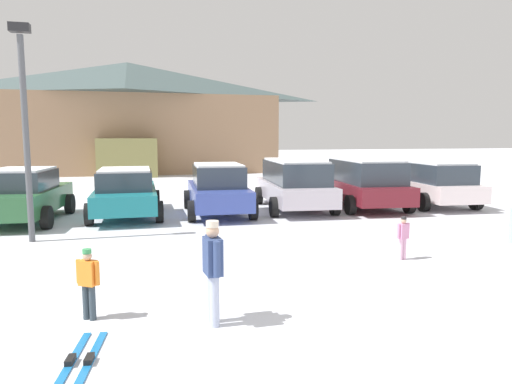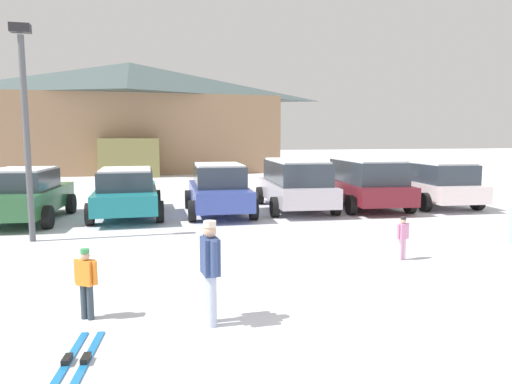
{
  "view_description": "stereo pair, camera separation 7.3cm",
  "coord_description": "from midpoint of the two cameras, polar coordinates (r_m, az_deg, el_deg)",
  "views": [
    {
      "loc": [
        -2.43,
        -3.64,
        2.49
      ],
      "look_at": [
        0.31,
        7.36,
        1.12
      ],
      "focal_mm": 32.0,
      "sensor_mm": 36.0,
      "label": 1
    },
    {
      "loc": [
        -2.36,
        -3.65,
        2.49
      ],
      "look_at": [
        0.31,
        7.36,
        1.12
      ],
      "focal_mm": 32.0,
      "sensor_mm": 36.0,
      "label": 2
    }
  ],
  "objects": [
    {
      "name": "ski_lodge",
      "position": [
        34.72,
        -15.31,
        9.08
      ],
      "size": [
        20.72,
        10.95,
        7.79
      ],
      "color": "#987556",
      "rests_on": "ground"
    },
    {
      "name": "parked_green_coupe",
      "position": [
        15.01,
        -26.8,
        -0.28
      ],
      "size": [
        2.4,
        4.27,
        1.59
      ],
      "color": "#2F663A",
      "rests_on": "ground"
    },
    {
      "name": "parked_teal_hatchback",
      "position": [
        14.91,
        -15.74,
        0.05
      ],
      "size": [
        2.17,
        4.56,
        1.52
      ],
      "color": "teal",
      "rests_on": "ground"
    },
    {
      "name": "parked_blue_hatchback",
      "position": [
        14.77,
        -4.56,
        0.41
      ],
      "size": [
        2.22,
        4.32,
        1.64
      ],
      "color": "#374AA2",
      "rests_on": "ground"
    },
    {
      "name": "parked_silver_wagon",
      "position": [
        15.7,
        5.05,
        1.15
      ],
      "size": [
        2.48,
        4.73,
        1.72
      ],
      "color": "silver",
      "rests_on": "ground"
    },
    {
      "name": "parked_maroon_van",
      "position": [
        16.44,
        13.71,
        1.25
      ],
      "size": [
        2.54,
        4.52,
        1.73
      ],
      "color": "maroon",
      "rests_on": "ground"
    },
    {
      "name": "parked_white_suv",
      "position": [
        17.9,
        21.08,
        1.26
      ],
      "size": [
        2.43,
        4.73,
        1.61
      ],
      "color": "white",
      "rests_on": "ground"
    },
    {
      "name": "skier_child_in_pink_snowsuit",
      "position": [
        9.75,
        18.07,
        -5.2
      ],
      "size": [
        0.32,
        0.18,
        0.89
      ],
      "color": "#E7B0CF",
      "rests_on": "ground"
    },
    {
      "name": "skier_child_in_orange_jacket",
      "position": [
        6.72,
        -20.18,
        -10.24
      ],
      "size": [
        0.32,
        0.25,
        0.99
      ],
      "color": "#32404A",
      "rests_on": "ground"
    },
    {
      "name": "skier_teen_in_navy_coat",
      "position": [
        6.12,
        -5.4,
        -9.24
      ],
      "size": [
        0.23,
        0.52,
        1.41
      ],
      "color": "#A8B2CE",
      "rests_on": "ground"
    },
    {
      "name": "pair_of_skis",
      "position": [
        5.7,
        -21.26,
        -19.3
      ],
      "size": [
        0.49,
        1.68,
        0.08
      ],
      "color": "#1A6DB3",
      "rests_on": "ground"
    },
    {
      "name": "lamp_post",
      "position": [
        11.99,
        -26.69,
        7.98
      ],
      "size": [
        0.44,
        0.24,
        5.05
      ],
      "color": "#515459",
      "rests_on": "ground"
    }
  ]
}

